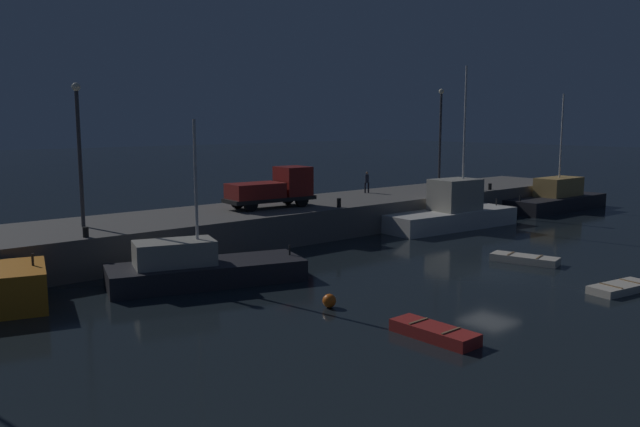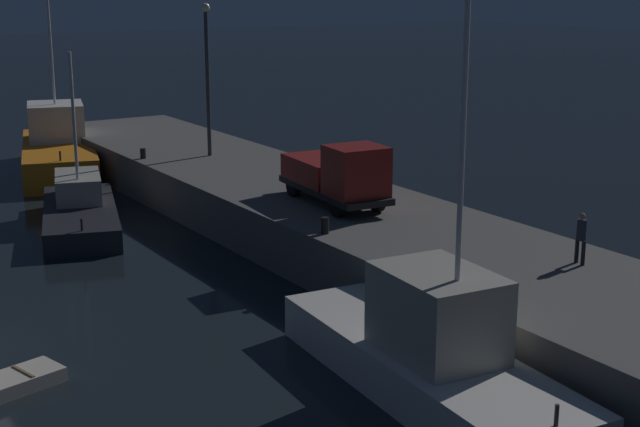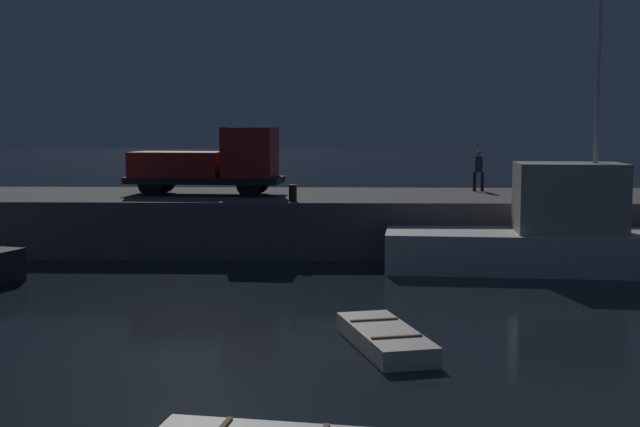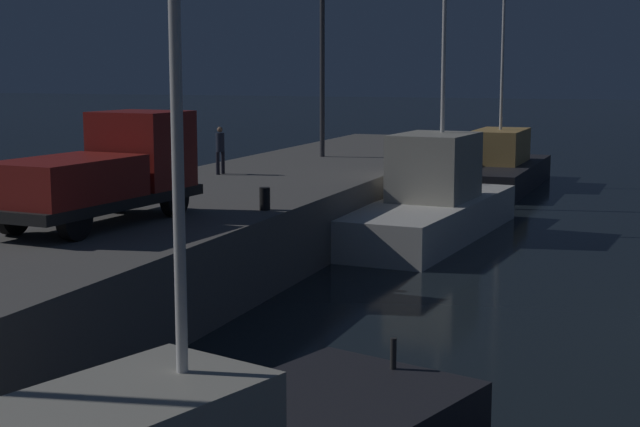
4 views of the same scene
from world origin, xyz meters
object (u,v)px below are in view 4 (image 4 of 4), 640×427
Objects in this scene: utility_truck at (106,172)px; bollard_west at (424,150)px; fishing_trawler_red at (431,203)px; bollard_central at (265,199)px; fishing_boat_white at (498,168)px; dockworker at (220,147)px; lamp_post_east at (322,40)px.

utility_truck is 11.76× the size of bollard_west.
fishing_trawler_red is 9.10m from bollard_central.
utility_truck is (-26.41, 4.76, 2.31)m from fishing_boat_white.
bollard_west is at bearing -28.40° from dockworker.
lamp_post_east is 15.85m from bollard_central.
fishing_trawler_red is 19.37× the size of bollard_central.
utility_truck reaches higher than bollard_west.
fishing_trawler_red is at bearing -22.70° from utility_truck.
fishing_trawler_red is at bearing -164.07° from bollard_west.
fishing_trawler_red reaches higher than fishing_boat_white.
lamp_post_east is (6.01, 6.09, 5.62)m from fishing_trawler_red.
dockworker reaches higher than bollard_west.
lamp_post_east is 13.90× the size of bollard_central.
utility_truck is at bearing 140.36° from bollard_central.
fishing_trawler_red is 6.93× the size of dockworker.
utility_truck is at bearing -168.51° from dockworker.
fishing_trawler_red is 1.39× the size of lamp_post_east.
fishing_trawler_red is 1.01× the size of fishing_boat_white.
utility_truck is at bearing -176.51° from lamp_post_east.
fishing_trawler_red is at bearing -78.42° from dockworker.
bollard_central is at bearing -146.48° from dockworker.
dockworker is at bearing 172.10° from lamp_post_east.
lamp_post_east is at bearing 3.49° from utility_truck.
bollard_west is (1.66, -3.90, -4.50)m from lamp_post_east.
bollard_west is 16.39m from bollard_central.
utility_truck is 19.84m from bollard_west.
bollard_central is (3.23, -2.67, -0.94)m from utility_truck.
fishing_boat_white is at bearing -10.22° from utility_truck.
fishing_boat_white is 23.32m from bollard_central.
utility_truck is 3.70× the size of dockworker.
dockworker is 8.73m from bollard_central.
lamp_post_east is 18.33m from utility_truck.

